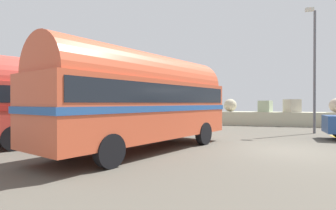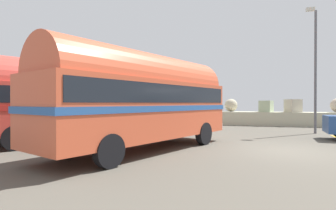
{
  "view_description": "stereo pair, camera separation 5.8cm",
  "coord_description": "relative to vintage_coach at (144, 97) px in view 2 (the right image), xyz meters",
  "views": [
    {
      "loc": [
        -1.64,
        -10.83,
        1.82
      ],
      "look_at": [
        -4.49,
        -0.36,
        1.74
      ],
      "focal_mm": 28.35,
      "sensor_mm": 36.0,
      "label": 1
    },
    {
      "loc": [
        -1.59,
        -10.81,
        1.82
      ],
      "look_at": [
        -4.49,
        -0.36,
        1.74
      ],
      "focal_mm": 28.35,
      "sensor_mm": 36.0,
      "label": 2
    }
  ],
  "objects": [
    {
      "name": "ground",
      "position": [
        5.15,
        1.39,
        -2.04
      ],
      "size": [
        32.0,
        26.0,
        0.02
      ],
      "color": "#534E44"
    },
    {
      "name": "breakwater",
      "position": [
        5.47,
        13.2,
        -1.35
      ],
      "size": [
        31.36,
        2.13,
        2.26
      ],
      "color": "#B9B699",
      "rests_on": "ground"
    },
    {
      "name": "vintage_coach",
      "position": [
        0.0,
        0.0,
        0.0
      ],
      "size": [
        5.45,
        8.85,
        3.7
      ],
      "rotation": [
        0.0,
        0.0,
        -0.38
      ],
      "color": "black",
      "rests_on": "ground"
    },
    {
      "name": "lamp_post",
      "position": [
        7.71,
        7.85,
        2.0
      ],
      "size": [
        0.71,
        0.79,
        7.26
      ],
      "color": "#5B5B60",
      "rests_on": "ground"
    },
    {
      "name": "second_coach",
      "position": [
        -4.24,
        1.44,
        0.0
      ],
      "size": [
        6.56,
        8.54,
        3.7
      ],
      "rotation": [
        0.0,
        0.0,
        -0.56
      ],
      "color": "black",
      "rests_on": "ground"
    }
  ]
}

